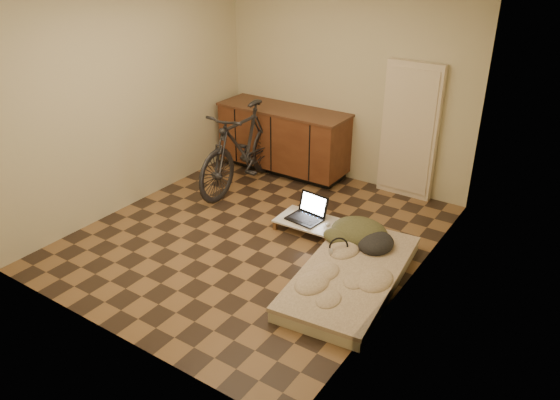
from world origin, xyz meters
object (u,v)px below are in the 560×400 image
Objects in this scene: lap_desk at (309,221)px; bicycle at (243,143)px; laptop at (307,214)px; futon at (351,276)px.

bicycle is at bearing 156.32° from lap_desk.
laptop reaches higher than lap_desk.
lap_desk is at bearing 136.41° from futon.
futon is at bearing -30.63° from laptop.
lap_desk is (-0.87, 0.67, 0.03)m from futon.
laptop is (-0.92, 0.70, 0.09)m from futon.
laptop reaches higher than futon.
bicycle is 1.52m from lap_desk.
laptop is (1.29, -0.50, -0.43)m from bicycle.
bicycle is 0.99× the size of futon.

